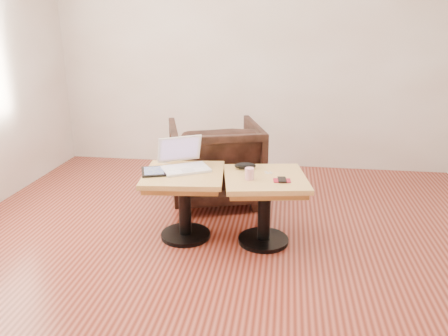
# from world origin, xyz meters

# --- Properties ---
(room_shell) EXTENTS (4.52, 4.52, 2.71)m
(room_shell) POSITION_xyz_m (0.00, 0.00, 1.35)
(room_shell) COLOR #5B1F15
(room_shell) RESTS_ON ground
(side_table_left) EXTENTS (0.66, 0.66, 0.54)m
(side_table_left) POSITION_xyz_m (-0.35, 0.30, 0.41)
(side_table_left) COLOR black
(side_table_left) RESTS_ON ground
(side_table_right) EXTENTS (0.69, 0.69, 0.54)m
(side_table_right) POSITION_xyz_m (0.27, 0.30, 0.41)
(side_table_right) COLOR black
(side_table_right) RESTS_ON ground
(laptop) EXTENTS (0.46, 0.46, 0.24)m
(laptop) POSITION_xyz_m (-0.37, 0.40, 0.59)
(laptop) COLOR white
(laptop) RESTS_ON side_table_left
(tablet) EXTENTS (0.25, 0.28, 0.02)m
(tablet) POSITION_xyz_m (-0.57, 0.26, 0.55)
(tablet) COLOR black
(tablet) RESTS_ON side_table_left
(charging_adapter) EXTENTS (0.05, 0.05, 0.02)m
(charging_adapter) POSITION_xyz_m (-0.57, 0.50, 0.55)
(charging_adapter) COLOR white
(charging_adapter) RESTS_ON side_table_left
(glasses_case) EXTENTS (0.18, 0.09, 0.05)m
(glasses_case) POSITION_xyz_m (0.11, 0.44, 0.57)
(glasses_case) COLOR black
(glasses_case) RESTS_ON side_table_right
(striped_cup) EXTENTS (0.09, 0.09, 0.08)m
(striped_cup) POSITION_xyz_m (0.16, 0.22, 0.58)
(striped_cup) COLOR #D34E74
(striped_cup) RESTS_ON side_table_right
(earbuds_tangle) EXTENTS (0.07, 0.04, 0.01)m
(earbuds_tangle) POSITION_xyz_m (0.30, 0.37, 0.55)
(earbuds_tangle) COLOR white
(earbuds_tangle) RESTS_ON side_table_right
(phone_on_sleeve) EXTENTS (0.13, 0.11, 0.02)m
(phone_on_sleeve) POSITION_xyz_m (0.40, 0.21, 0.55)
(phone_on_sleeve) COLOR maroon
(phone_on_sleeve) RESTS_ON side_table_right
(armchair) EXTENTS (1.02, 1.04, 0.76)m
(armchair) POSITION_xyz_m (-0.24, 1.10, 0.38)
(armchair) COLOR black
(armchair) RESTS_ON ground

